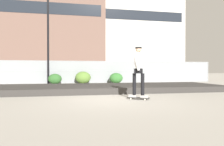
# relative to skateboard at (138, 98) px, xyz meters

# --- Properties ---
(ground_plane) EXTENTS (120.00, 120.00, 0.00)m
(ground_plane) POSITION_rel_skateboard_xyz_m (-0.87, 0.24, -0.06)
(ground_plane) COLOR #9E998E
(gravel_berm) EXTENTS (12.68, 3.60, 0.28)m
(gravel_berm) POSITION_rel_skateboard_xyz_m (-0.87, 3.31, 0.08)
(gravel_berm) COLOR #33302D
(gravel_berm) RESTS_ON ground_plane
(skateboard) EXTENTS (0.78, 0.59, 0.07)m
(skateboard) POSITION_rel_skateboard_xyz_m (0.00, 0.00, 0.00)
(skateboard) COLOR black
(skateboard) RESTS_ON ground_plane
(skater) EXTENTS (0.66, 0.61, 1.86)m
(skater) POSITION_rel_skateboard_xyz_m (0.00, -0.00, 1.08)
(skater) COLOR #B2ADA8
(skater) RESTS_ON skateboard
(chain_fence) EXTENTS (22.00, 0.06, 1.85)m
(chain_fence) POSITION_rel_skateboard_xyz_m (-0.87, 9.75, 0.88)
(chain_fence) COLOR gray
(chain_fence) RESTS_ON ground_plane
(street_lamp) EXTENTS (0.44, 0.44, 7.28)m
(street_lamp) POSITION_rel_skateboard_xyz_m (-4.34, 9.32, 4.43)
(street_lamp) COLOR black
(street_lamp) RESTS_ON ground_plane
(parked_car_near) EXTENTS (4.51, 2.18, 1.66)m
(parked_car_near) POSITION_rel_skateboard_xyz_m (-5.07, 13.14, 0.78)
(parked_car_near) COLOR #566B4C
(parked_car_near) RESTS_ON ground_plane
(library_building) EXTENTS (24.95, 14.61, 22.67)m
(library_building) POSITION_rel_skateboard_xyz_m (-8.06, 43.43, 11.28)
(library_building) COLOR brown
(library_building) RESTS_ON ground_plane
(office_block) EXTENTS (26.94, 10.74, 24.51)m
(office_block) POSITION_rel_skateboard_xyz_m (13.59, 47.15, 12.20)
(office_block) COLOR #B2AFA8
(office_block) RESTS_ON ground_plane
(shrub_left) EXTENTS (1.03, 0.84, 0.79)m
(shrub_left) POSITION_rel_skateboard_xyz_m (-3.79, 8.95, 0.34)
(shrub_left) COLOR #2D5B28
(shrub_left) RESTS_ON ground_plane
(shrub_center) EXTENTS (1.24, 1.02, 0.96)m
(shrub_center) POSITION_rel_skateboard_xyz_m (-1.63, 9.24, 0.42)
(shrub_center) COLOR #567A33
(shrub_center) RESTS_ON ground_plane
(shrub_right) EXTENTS (1.09, 0.89, 0.84)m
(shrub_right) POSITION_rel_skateboard_xyz_m (1.07, 8.99, 0.36)
(shrub_right) COLOR #336B2D
(shrub_right) RESTS_ON ground_plane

